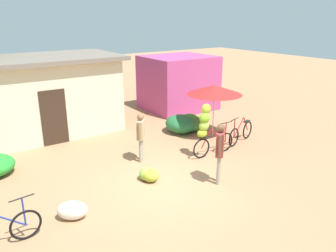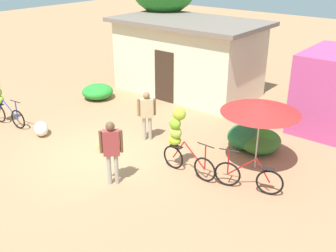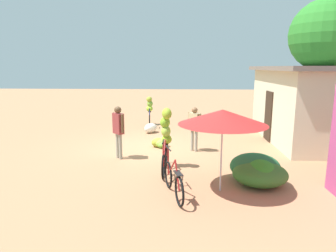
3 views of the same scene
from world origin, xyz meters
name	(u,v)px [view 3 (image 3 of 3)]	position (x,y,z in m)	size (l,w,h in m)	color
ground_plane	(147,148)	(0.00, 0.00, 0.00)	(60.00, 60.00, 0.00)	#AC7852
building_low	(308,104)	(-1.50, 6.33, 1.51)	(6.09, 3.55, 2.99)	beige
tree_behind_building	(326,35)	(-3.99, 7.85, 4.39)	(3.27, 3.27, 6.04)	brown
hedge_bush_front_left	(224,123)	(-3.79, 3.35, 0.29)	(1.23, 1.26, 0.58)	#288D2F
hedge_bush_front_right	(255,167)	(2.98, 3.26, 0.35)	(1.15, 1.32, 0.70)	#266938
hedge_bush_mid	(260,174)	(3.41, 3.29, 0.30)	(1.18, 1.38, 0.60)	#376E29
hedge_bush_by_door	(261,173)	(3.43, 3.30, 0.33)	(0.97, 0.82, 0.67)	#338924
market_umbrella	(223,117)	(3.78, 2.25, 1.82)	(2.09, 2.09, 1.99)	beige
bicycle_leftmost	(150,109)	(-4.43, -0.39, 0.85)	(1.66, 0.45, 1.47)	black
bicycle_near_pile	(166,135)	(2.24, 0.84, 1.00)	(1.71, 0.42, 1.81)	black
bicycle_center_loaded	(173,181)	(4.15, 1.13, 0.37)	(1.67, 0.53, 1.03)	black
banana_pile_on_ground	(161,143)	(-0.17, 0.50, 0.16)	(0.70, 0.73, 0.35)	#98A32D
produce_sack	(151,128)	(-2.62, -0.15, 0.22)	(0.70, 0.44, 0.44)	silver
person_vendor	(194,125)	(0.29, 1.73, 0.96)	(0.42, 0.45, 1.58)	gray
person_bystander	(118,127)	(1.32, -0.75, 1.07)	(0.44, 0.42, 1.73)	gray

